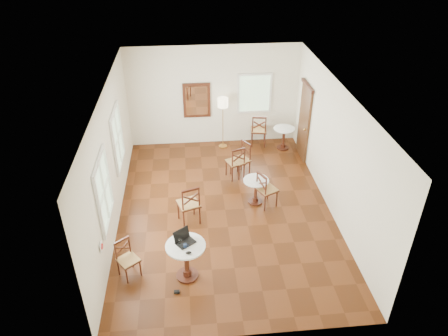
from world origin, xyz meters
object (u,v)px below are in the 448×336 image
cafe_table_near (186,257)px  chair_near_a (189,204)px  chair_near_b (128,259)px  mouse (189,253)px  water_glass (180,242)px  power_adapter (177,292)px  cafe_table_back (284,136)px  cafe_table_mid (256,188)px  navy_mug (185,246)px  chair_back_a (259,130)px  chair_back_b (241,159)px  floor_lamp (223,106)px  laptop (184,239)px  chair_mid_b (266,189)px  chair_mid_a (236,162)px

cafe_table_near → chair_near_a: chair_near_a is taller
chair_near_a → chair_near_b: bearing=32.7°
mouse → water_glass: 0.31m
chair_near_b → power_adapter: size_ratio=7.63×
cafe_table_back → cafe_table_mid: bearing=-115.7°
mouse → navy_mug: 0.18m
cafe_table_near → chair_back_a: 5.68m
chair_back_b → water_glass: size_ratio=8.63×
chair_back_a → power_adapter: (-2.48, -5.61, -0.48)m
cafe_table_mid → mouse: bearing=-123.4°
floor_lamp → laptop: 5.26m
chair_back_b → water_glass: (-1.62, -3.54, 0.39)m
cafe_table_near → chair_back_b: 3.89m
laptop → chair_back_b: bearing=30.5°
chair_mid_b → laptop: (-1.97, -2.04, 0.40)m
chair_near_a → chair_mid_b: (1.85, 0.46, -0.04)m
chair_mid_b → floor_lamp: floor_lamp is taller
chair_back_a → water_glass: chair_back_a is taller
cafe_table_mid → chair_back_b: (-0.19, 1.28, 0.07)m
mouse → water_glass: (-0.15, 0.26, 0.03)m
laptop → floor_lamp: bearing=41.2°
chair_near_a → power_adapter: (-0.30, -2.09, -0.49)m
laptop → navy_mug: laptop is taller
chair_back_a → navy_mug: size_ratio=9.84×
chair_near_b → chair_back_b: chair_back_b is taller
mouse → power_adapter: size_ratio=1.03×
mouse → power_adapter: mouse is taller
cafe_table_back → mouse: size_ratio=6.04×
chair_mid_a → laptop: size_ratio=2.12×
cafe_table_back → water_glass: 5.79m
chair_near_a → chair_back_a: chair_near_a is taller
chair_back_b → navy_mug: size_ratio=9.29×
chair_back_a → mouse: size_ratio=9.19×
chair_near_a → chair_back_b: 2.37m
chair_near_a → cafe_table_mid: bearing=-178.0°
chair_back_a → cafe_table_back: bearing=166.7°
chair_near_b → mouse: 1.32m
chair_back_a → floor_lamp: (-1.08, -0.00, 0.83)m
chair_mid_a → laptop: laptop is taller
cafe_table_near → laptop: laptop is taller
cafe_table_near → power_adapter: 0.66m
chair_back_b → mouse: size_ratio=8.68×
chair_near_b → chair_mid_b: (3.07, 1.99, 0.06)m
chair_mid_a → chair_mid_b: (0.58, -1.32, 0.00)m
water_glass → power_adapter: water_glass is taller
cafe_table_mid → chair_back_a: bearing=79.2°
chair_near_a → navy_mug: chair_near_a is taller
chair_back_b → laptop: (-1.55, -3.47, 0.39)m
chair_near_b → chair_mid_b: size_ratio=0.87×
cafe_table_near → chair_mid_a: 3.73m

